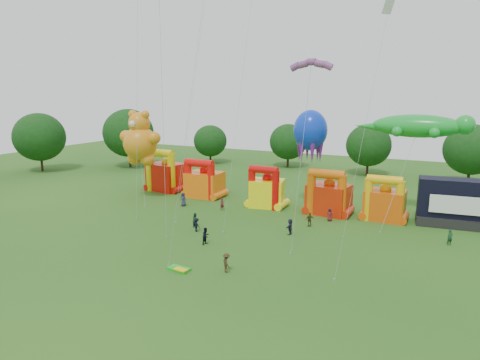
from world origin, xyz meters
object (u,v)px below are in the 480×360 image
at_px(bouncy_castle_0, 165,175).
at_px(spectator_0, 183,199).
at_px(bouncy_castle_2, 267,191).
at_px(gecko_kite, 405,161).
at_px(octopus_kite, 304,154).
at_px(spectator_4, 310,220).
at_px(teddy_bear_kite, 141,151).
at_px(stage_trailer, 459,204).

relative_size(bouncy_castle_0, spectator_0, 3.51).
bearing_deg(bouncy_castle_2, spectator_0, -155.67).
relative_size(bouncy_castle_0, gecko_kite, 0.49).
distance_m(octopus_kite, spectator_4, 10.67).
xyz_separation_m(teddy_bear_kite, octopus_kite, (22.03, 6.23, 0.23)).
bearing_deg(teddy_bear_kite, bouncy_castle_0, 96.53).
relative_size(teddy_bear_kite, gecko_kite, 0.94).
distance_m(teddy_bear_kite, spectator_4, 26.21).
bearing_deg(gecko_kite, bouncy_castle_0, 178.91).
xyz_separation_m(stage_trailer, teddy_bear_kite, (-40.70, -6.30, 4.42)).
xyz_separation_m(spectator_0, spectator_4, (18.26, -1.27, -0.11)).
bearing_deg(octopus_kite, bouncy_castle_2, -158.05).
xyz_separation_m(teddy_bear_kite, gecko_kite, (34.63, 5.96, 0.13)).
relative_size(bouncy_castle_0, octopus_kite, 0.51).
xyz_separation_m(bouncy_castle_2, spectator_0, (-10.35, -4.68, -1.26)).
xyz_separation_m(bouncy_castle_0, bouncy_castle_2, (18.25, -2.22, -0.33)).
height_order(teddy_bear_kite, spectator_4, teddy_bear_kite).
distance_m(bouncy_castle_0, octopus_kite, 23.28).
bearing_deg(bouncy_castle_2, octopus_kite, 21.95).
relative_size(stage_trailer, spectator_0, 4.74).
height_order(octopus_kite, spectator_4, octopus_kite).
distance_m(teddy_bear_kite, spectator_0, 9.43).
relative_size(teddy_bear_kite, octopus_kite, 0.98).
height_order(stage_trailer, teddy_bear_kite, teddy_bear_kite).
bearing_deg(spectator_4, octopus_kite, -106.07).
bearing_deg(gecko_kite, teddy_bear_kite, -170.24).
bearing_deg(stage_trailer, teddy_bear_kite, -171.19).
xyz_separation_m(octopus_kite, spectator_0, (-14.88, -6.50, -6.37)).
height_order(bouncy_castle_0, bouncy_castle_2, bouncy_castle_0).
relative_size(octopus_kite, spectator_0, 6.86).
relative_size(teddy_bear_kite, spectator_0, 6.75).
height_order(teddy_bear_kite, spectator_0, teddy_bear_kite).
bearing_deg(bouncy_castle_2, teddy_bear_kite, -165.87).
xyz_separation_m(teddy_bear_kite, spectator_4, (25.41, -1.55, -6.25)).
distance_m(teddy_bear_kite, octopus_kite, 22.89).
relative_size(gecko_kite, spectator_0, 7.21).
xyz_separation_m(bouncy_castle_2, spectator_4, (7.91, -5.95, -1.38)).
distance_m(bouncy_castle_0, bouncy_castle_2, 18.39).
bearing_deg(bouncy_castle_0, bouncy_castle_2, -6.95).
height_order(gecko_kite, spectator_0, gecko_kite).
height_order(octopus_kite, spectator_0, octopus_kite).
relative_size(stage_trailer, teddy_bear_kite, 0.70).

